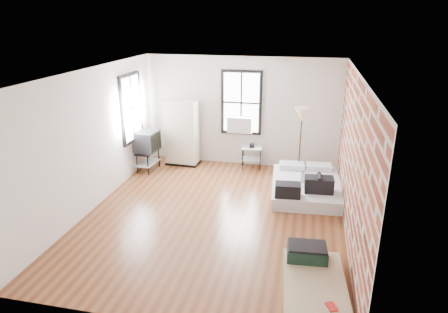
% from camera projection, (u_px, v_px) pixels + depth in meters
% --- Properties ---
extents(ground, '(6.00, 6.00, 0.00)m').
position_uv_depth(ground, '(214.00, 215.00, 7.91)').
color(ground, '#562B16').
rests_on(ground, ground).
extents(room_shell, '(5.02, 6.02, 2.80)m').
position_uv_depth(room_shell, '(230.00, 127.00, 7.61)').
color(room_shell, silver).
rests_on(room_shell, ground).
extents(mattress_main, '(1.63, 2.13, 0.65)m').
position_uv_depth(mattress_main, '(306.00, 186.00, 8.82)').
color(mattress_main, silver).
rests_on(mattress_main, ground).
extents(mattress_bare, '(1.01, 1.75, 0.36)m').
position_uv_depth(mattress_bare, '(313.00, 278.00, 5.87)').
color(mattress_bare, tan).
rests_on(mattress_bare, ground).
extents(wardrobe, '(0.87, 0.52, 1.70)m').
position_uv_depth(wardrobe, '(182.00, 133.00, 10.36)').
color(wardrobe, black).
rests_on(wardrobe, ground).
extents(side_table, '(0.55, 0.46, 0.67)m').
position_uv_depth(side_table, '(252.00, 151.00, 10.19)').
color(side_table, black).
rests_on(side_table, ground).
extents(floor_lamp, '(0.37, 0.37, 1.72)m').
position_uv_depth(floor_lamp, '(302.00, 118.00, 9.30)').
color(floor_lamp, black).
rests_on(floor_lamp, ground).
extents(tv_stand, '(0.56, 0.76, 1.02)m').
position_uv_depth(tv_stand, '(147.00, 143.00, 9.97)').
color(tv_stand, black).
rests_on(tv_stand, ground).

